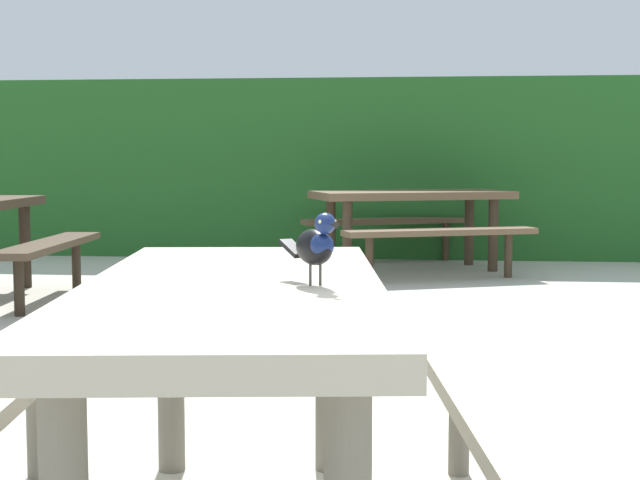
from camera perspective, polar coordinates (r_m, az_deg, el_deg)
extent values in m
cube|color=#235B23|center=(10.73, 5.16, 4.42)|extent=(28.00, 2.30, 1.86)
cube|color=#B2A893|center=(2.42, -5.29, -3.33)|extent=(0.97, 1.88, 0.07)
cylinder|color=slate|center=(3.21, -9.10, -8.01)|extent=(0.09, 0.09, 0.67)
cylinder|color=slate|center=(3.18, 0.53, -8.06)|extent=(0.09, 0.09, 0.67)
cylinder|color=slate|center=(3.27, -16.89, -10.43)|extent=(0.07, 0.07, 0.39)
cube|color=#B2A893|center=(2.53, 11.01, -9.74)|extent=(0.48, 1.73, 0.05)
cylinder|color=slate|center=(3.20, 8.49, -10.63)|extent=(0.07, 0.07, 0.39)
ellipsoid|color=black|center=(2.32, -0.37, -0.44)|extent=(0.14, 0.16, 0.09)
ellipsoid|color=navy|center=(2.28, 0.09, -0.36)|extent=(0.09, 0.09, 0.06)
sphere|color=navy|center=(2.26, 0.31, 1.02)|extent=(0.05, 0.05, 0.05)
sphere|color=#EAE08C|center=(2.26, 0.89, 1.15)|extent=(0.01, 0.01, 0.01)
sphere|color=#EAE08C|center=(2.24, 0.01, 1.12)|extent=(0.01, 0.01, 0.01)
cone|color=black|center=(2.23, 0.80, 0.95)|extent=(0.03, 0.03, 0.02)
cube|color=black|center=(2.43, -1.65, -0.51)|extent=(0.08, 0.10, 0.04)
cylinder|color=#47423D|center=(2.33, 0.02, -2.11)|extent=(0.01, 0.01, 0.05)
cylinder|color=#47423D|center=(2.32, -0.60, -2.15)|extent=(0.01, 0.01, 0.05)
cube|color=brown|center=(8.69, 5.62, 2.76)|extent=(1.95, 1.36, 0.07)
cylinder|color=#423324|center=(8.74, 10.52, 0.29)|extent=(0.09, 0.09, 0.67)
cylinder|color=#423324|center=(9.22, 9.08, 0.56)|extent=(0.09, 0.09, 0.67)
cylinder|color=#423324|center=(8.23, 1.68, 0.08)|extent=(0.09, 0.09, 0.67)
cylinder|color=#423324|center=(8.74, 0.67, 0.37)|extent=(0.09, 0.09, 0.67)
cube|color=brown|center=(8.06, 7.37, 0.49)|extent=(1.70, 0.88, 0.05)
cylinder|color=#423324|center=(8.34, 11.42, -0.92)|extent=(0.07, 0.07, 0.39)
cylinder|color=#423324|center=(7.85, 3.03, -1.20)|extent=(0.07, 0.07, 0.39)
cube|color=brown|center=(9.36, 4.07, 1.17)|extent=(1.70, 0.88, 0.05)
cylinder|color=#423324|center=(9.61, 7.68, -0.08)|extent=(0.07, 0.07, 0.39)
cylinder|color=#423324|center=(9.19, 0.29, -0.27)|extent=(0.07, 0.07, 0.39)
cylinder|color=#2E241A|center=(7.91, -17.56, -0.37)|extent=(0.09, 0.09, 0.67)
cube|color=#473828|center=(7.10, -16.18, -0.29)|extent=(0.39, 1.72, 0.05)
cylinder|color=#2E241A|center=(6.52, -17.89, -2.74)|extent=(0.07, 0.07, 0.39)
cylinder|color=#2E241A|center=(7.73, -14.65, -1.46)|extent=(0.07, 0.07, 0.39)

